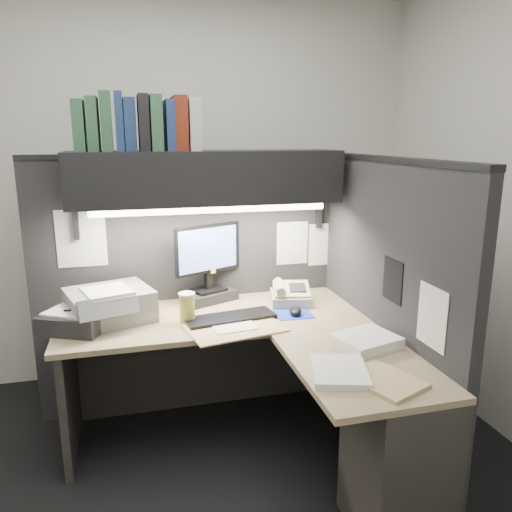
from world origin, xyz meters
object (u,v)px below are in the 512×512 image
at_px(monitor, 208,271).
at_px(printer, 110,305).
at_px(coffee_cup, 187,309).
at_px(notebook_stack, 76,321).
at_px(overhead_shelf, 207,177).
at_px(keyboard, 230,318).
at_px(telephone, 291,295).
at_px(desk, 296,402).

distance_m(monitor, printer, 0.63).
bearing_deg(coffee_cup, notebook_stack, 175.47).
relative_size(overhead_shelf, notebook_stack, 4.81).
relative_size(monitor, keyboard, 0.96).
relative_size(coffee_cup, notebook_stack, 0.49).
distance_m(overhead_shelf, printer, 0.91).
relative_size(keyboard, notebook_stack, 1.56).
bearing_deg(overhead_shelf, coffee_cup, -122.40).
height_order(monitor, keyboard, monitor).
height_order(monitor, telephone, monitor).
height_order(overhead_shelf, telephone, overhead_shelf).
bearing_deg(keyboard, monitor, 90.90).
xyz_separation_m(coffee_cup, notebook_stack, (-0.59, 0.05, -0.03)).
bearing_deg(monitor, telephone, -42.48).
height_order(desk, overhead_shelf, overhead_shelf).
bearing_deg(notebook_stack, overhead_shelf, 16.34).
bearing_deg(printer, keyboard, -32.49).
height_order(monitor, coffee_cup, monitor).
xyz_separation_m(overhead_shelf, notebook_stack, (-0.75, -0.22, -0.72)).
height_order(desk, printer, printer).
distance_m(desk, coffee_cup, 0.77).
bearing_deg(overhead_shelf, keyboard, -77.69).
height_order(monitor, printer, monitor).
distance_m(overhead_shelf, keyboard, 0.82).
xyz_separation_m(keyboard, printer, (-0.65, 0.18, 0.07)).
relative_size(telephone, notebook_stack, 0.77).
xyz_separation_m(desk, overhead_shelf, (-0.30, 0.75, 1.06)).
xyz_separation_m(overhead_shelf, printer, (-0.58, -0.12, -0.68)).
bearing_deg(desk, overhead_shelf, 111.79).
bearing_deg(desk, monitor, 109.80).
distance_m(desk, keyboard, 0.59).
bearing_deg(notebook_stack, printer, 30.79).
height_order(keyboard, coffee_cup, coffee_cup).
bearing_deg(coffee_cup, printer, 160.08).
bearing_deg(monitor, notebook_stack, 176.91).
bearing_deg(keyboard, printer, 156.36).
bearing_deg(notebook_stack, coffee_cup, -4.53).
bearing_deg(keyboard, notebook_stack, 166.52).
relative_size(overhead_shelf, coffee_cup, 9.77).
distance_m(coffee_cup, notebook_stack, 0.59).
xyz_separation_m(telephone, notebook_stack, (-1.24, -0.12, -0.00)).
xyz_separation_m(telephone, coffee_cup, (-0.66, -0.17, 0.03)).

